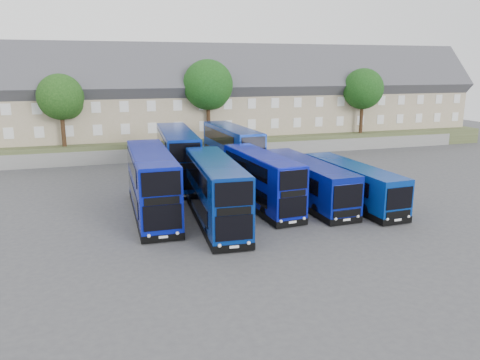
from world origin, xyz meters
name	(u,v)px	position (x,y,z in m)	size (l,w,h in m)	color
ground	(267,225)	(0.00, 0.00, 0.00)	(120.00, 120.00, 0.00)	#404044
retaining_wall	(195,153)	(0.00, 24.00, 0.75)	(70.00, 0.40, 1.50)	slate
earth_bank	(180,138)	(0.00, 34.00, 1.00)	(80.00, 20.00, 2.00)	#464E2C
terrace_row	(231,97)	(6.00, 30.00, 6.60)	(66.00, 10.40, 11.20)	tan
dd_front_left	(152,185)	(-7.09, 4.34, 2.24)	(2.76, 11.52, 4.56)	#08149A
dd_front_mid	(216,193)	(-3.24, 1.28, 2.13)	(3.09, 11.03, 4.33)	navy
dd_front_right	(261,182)	(0.95, 3.95, 1.98)	(3.13, 10.31, 4.04)	#08129C
dd_rear_left	(177,158)	(-3.77, 13.32, 2.35)	(3.46, 12.16, 4.78)	navy
dd_rear_right	(232,150)	(2.19, 16.15, 2.22)	(3.28, 11.49, 4.51)	navy
coach_east_a	(306,182)	(4.75, 4.22, 1.60)	(3.00, 12.01, 3.26)	navy
coach_east_b	(352,185)	(7.96, 2.82, 1.49)	(2.93, 11.26, 3.05)	navy
tree_west	(62,99)	(-13.85, 25.10, 7.05)	(4.80, 4.80, 7.65)	#382314
tree_mid	(209,87)	(2.15, 25.60, 8.07)	(5.76, 5.76, 9.18)	#382314
tree_east	(364,90)	(22.15, 25.10, 7.39)	(5.12, 5.12, 8.16)	#382314
tree_far	(374,85)	(28.15, 32.10, 7.73)	(5.44, 5.44, 8.67)	#382314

